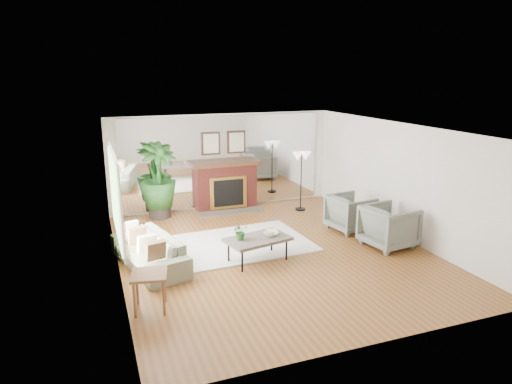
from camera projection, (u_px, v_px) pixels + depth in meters
name	position (u px, v px, depth m)	size (l,w,h in m)	color
ground	(273.00, 252.00, 9.29)	(7.00, 7.00, 0.00)	brown
wall_left	(115.00, 208.00, 7.97)	(0.02, 7.00, 2.50)	silver
wall_right	(399.00, 180.00, 9.98)	(0.02, 7.00, 2.50)	silver
wall_back	(223.00, 161.00, 12.14)	(6.00, 0.02, 2.50)	silver
mirror_panel	(224.00, 161.00, 12.12)	(5.40, 0.04, 2.40)	silver
window_panel	(115.00, 196.00, 8.32)	(0.04, 2.40, 1.50)	#B2E09E
fireplace	(226.00, 185.00, 12.08)	(1.85, 0.83, 2.05)	maroon
area_rug	(239.00, 244.00, 9.68)	(2.92, 2.08, 0.03)	silver
coffee_table	(258.00, 240.00, 8.71)	(1.33, 0.95, 0.48)	#60554C
sofa	(149.00, 251.00, 8.52)	(2.06, 0.80, 0.60)	gray
armchair_back	(351.00, 213.00, 10.48)	(0.88, 0.91, 0.83)	slate
armchair_front	(389.00, 226.00, 9.47)	(0.94, 0.97, 0.88)	slate
side_table	(149.00, 279.00, 6.90)	(0.62, 0.62, 0.61)	#905A39
potted_ficus	(158.00, 178.00, 11.24)	(1.08, 1.08, 1.88)	black
floor_lamp	(302.00, 161.00, 11.78)	(0.51, 0.28, 1.55)	black
tabletop_plant	(241.00, 231.00, 8.57)	(0.29, 0.25, 0.32)	#2F6424
fruit_bowl	(270.00, 234.00, 8.80)	(0.25, 0.25, 0.06)	#905A39
book	(268.00, 232.00, 9.00)	(0.19, 0.27, 0.02)	#905A39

